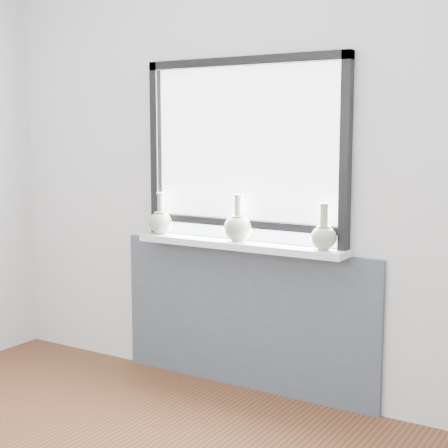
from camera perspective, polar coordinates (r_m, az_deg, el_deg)
The scene contains 7 objects.
back_wall at distance 4.01m, azimuth 1.96°, elevation 4.40°, with size 3.60×0.02×2.60m, color silver.
apron_panel at distance 4.12m, azimuth 1.70°, elevation -7.78°, with size 1.70×0.03×0.86m, color #48525E.
windowsill at distance 3.97m, azimuth 1.22°, elevation -1.74°, with size 1.32×0.18×0.04m, color white.
window at distance 3.97m, azimuth 1.71°, elevation 6.41°, with size 1.30×0.06×1.05m.
vase_a at distance 4.26m, azimuth -5.28°, elevation 0.23°, with size 0.15×0.15×0.26m.
vase_b at distance 3.96m, azimuth 1.17°, elevation -0.20°, with size 0.17×0.17×0.27m.
vase_c at distance 3.71m, azimuth 8.29°, elevation -0.94°, with size 0.14×0.14×0.25m.
Camera 1 is at (1.99, -1.66, 1.53)m, focal length 55.00 mm.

